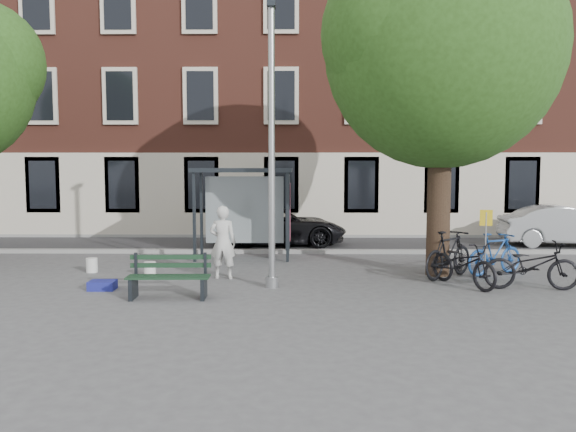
# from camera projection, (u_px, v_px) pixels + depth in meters

# --- Properties ---
(ground) EXTENTS (90.00, 90.00, 0.00)m
(ground) POSITION_uv_depth(u_px,v_px,m) (272.00, 287.00, 12.32)
(ground) COLOR #4C4C4F
(ground) RESTS_ON ground
(road) EXTENTS (40.00, 4.00, 0.01)m
(road) POSITION_uv_depth(u_px,v_px,m) (280.00, 244.00, 19.29)
(road) COLOR #28282B
(road) RESTS_ON ground
(curb_near) EXTENTS (40.00, 0.25, 0.12)m
(curb_near) POSITION_uv_depth(u_px,v_px,m) (278.00, 251.00, 17.29)
(curb_near) COLOR gray
(curb_near) RESTS_ON ground
(curb_far) EXTENTS (40.00, 0.25, 0.12)m
(curb_far) POSITION_uv_depth(u_px,v_px,m) (281.00, 236.00, 21.28)
(curb_far) COLOR gray
(curb_far) RESTS_ON ground
(building_row) EXTENTS (30.00, 8.00, 14.00)m
(building_row) POSITION_uv_depth(u_px,v_px,m) (283.00, 69.00, 24.68)
(building_row) COLOR brown
(building_row) RESTS_ON ground
(lamppost) EXTENTS (0.28, 0.35, 6.11)m
(lamppost) POSITION_uv_depth(u_px,v_px,m) (272.00, 160.00, 12.08)
(lamppost) COLOR #9EA0A3
(lamppost) RESTS_ON ground
(tree_right) EXTENTS (5.76, 5.60, 8.20)m
(tree_right) POSITION_uv_depth(u_px,v_px,m) (444.00, 40.00, 13.18)
(tree_right) COLOR black
(tree_right) RESTS_ON ground
(bus_shelter) EXTENTS (2.85, 1.45, 2.62)m
(bus_shelter) POSITION_uv_depth(u_px,v_px,m) (256.00, 192.00, 16.25)
(bus_shelter) COLOR #1E2328
(bus_shelter) RESTS_ON ground
(painter) EXTENTS (0.66, 0.45, 1.74)m
(painter) POSITION_uv_depth(u_px,v_px,m) (223.00, 242.00, 13.25)
(painter) COLOR silver
(painter) RESTS_ON ground
(bench) EXTENTS (1.66, 0.59, 0.85)m
(bench) POSITION_uv_depth(u_px,v_px,m) (169.00, 279.00, 11.28)
(bench) COLOR #1E2328
(bench) RESTS_ON ground
(bike_a) EXTENTS (2.06, 0.90, 1.05)m
(bike_a) POSITION_uv_depth(u_px,v_px,m) (531.00, 265.00, 12.06)
(bike_a) COLOR black
(bike_a) RESTS_ON ground
(bike_b) EXTENTS (1.77, 1.22, 1.04)m
(bike_b) POSITION_uv_depth(u_px,v_px,m) (495.00, 254.00, 13.73)
(bike_b) COLOR #1A4590
(bike_b) RESTS_ON ground
(bike_c) EXTENTS (1.49, 2.05, 1.03)m
(bike_c) POSITION_uv_depth(u_px,v_px,m) (463.00, 263.00, 12.40)
(bike_c) COLOR black
(bike_c) RESTS_ON ground
(bike_d) EXTENTS (1.76, 1.70, 1.15)m
(bike_d) POSITION_uv_depth(u_px,v_px,m) (449.00, 254.00, 13.33)
(bike_d) COLOR black
(bike_d) RESTS_ON ground
(car_dark) EXTENTS (4.83, 2.56, 1.29)m
(car_dark) POSITION_uv_depth(u_px,v_px,m) (278.00, 226.00, 19.13)
(car_dark) COLOR black
(car_dark) RESTS_ON ground
(car_silver) EXTENTS (4.27, 1.86, 1.37)m
(car_silver) POSITION_uv_depth(u_px,v_px,m) (565.00, 226.00, 18.84)
(car_silver) COLOR #A8ACB0
(car_silver) RESTS_ON ground
(blue_crate) EXTENTS (0.56, 0.41, 0.20)m
(blue_crate) POSITION_uv_depth(u_px,v_px,m) (102.00, 285.00, 12.06)
(blue_crate) COLOR navy
(blue_crate) RESTS_ON ground
(bucket_a) EXTENTS (0.34, 0.34, 0.36)m
(bucket_a) POSITION_uv_depth(u_px,v_px,m) (150.00, 269.00, 13.54)
(bucket_a) COLOR white
(bucket_a) RESTS_ON ground
(bucket_b) EXTENTS (0.36, 0.36, 0.36)m
(bucket_b) POSITION_uv_depth(u_px,v_px,m) (92.00, 265.00, 14.11)
(bucket_b) COLOR silver
(bucket_b) RESTS_ON ground
(notice_sign) EXTENTS (0.28, 0.09, 1.65)m
(notice_sign) POSITION_uv_depth(u_px,v_px,m) (486.00, 231.00, 13.07)
(notice_sign) COLOR #9EA0A3
(notice_sign) RESTS_ON ground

